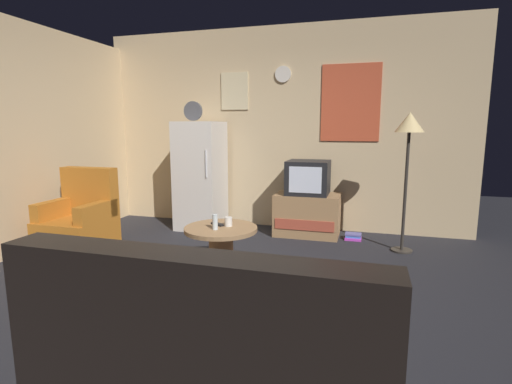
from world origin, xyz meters
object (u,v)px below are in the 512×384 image
Objects in this scene: wine_glass at (215,222)px; armchair at (80,223)px; tv_stand at (307,214)px; couch at (211,359)px; standing_lamp at (409,133)px; coffee_table at (221,250)px; fridge at (200,175)px; book_stack at (353,237)px; remote_control at (217,224)px; crt_tv at (308,177)px; mug_ceramic_white at (228,222)px.

armchair is at bearing 172.05° from wine_glass.
tv_stand is 3.44m from couch.
armchair is at bearing -163.67° from standing_lamp.
tv_stand is 0.49× the size of couch.
standing_lamp reaches higher than coffee_table.
tv_stand is at bearing 90.93° from couch.
standing_lamp is at bearing 69.95° from couch.
wine_glass is at bearing -61.72° from fridge.
fridge reaches higher than tv_stand.
book_stack is at bearing 52.78° from wine_glass.
fridge reaches higher than book_stack.
couch is at bearing -39.94° from remote_control.
crt_tv is 0.32× the size of couch.
coffee_table is 0.32m from wine_glass.
remote_control is (-0.67, -1.52, -0.30)m from crt_tv.
tv_stand is 0.87× the size of armchair.
book_stack is (3.01, 1.38, -0.30)m from armchair.
fridge is 1.84× the size of armchair.
standing_lamp is 7.71× the size of book_stack.
crt_tv reaches higher than remote_control.
remote_control is 0.09× the size of couch.
mug_ceramic_white is 0.12m from remote_control.
crt_tv is (1.51, 0.05, 0.02)m from fridge.
remote_control is at bearing -113.79° from tv_stand.
couch is at bearing -89.09° from crt_tv.
fridge is 1.11× the size of standing_lamp.
wine_glass is 1.90m from couch.
book_stack is at bearing 24.66° from armchair.
armchair reaches higher than remote_control.
crt_tv is at bearing 69.48° from wine_glass.
standing_lamp is 10.60× the size of wine_glass.
crt_tv is at bearing 90.91° from couch.
fridge is at bearing 122.92° from mug_ceramic_white.
mug_ceramic_white is (0.06, 0.06, 0.27)m from coffee_table.
mug_ceramic_white is 1.86m from armchair.
tv_stand is 1.82m from wine_glass.
coffee_table is 1.98m from couch.
wine_glass is at bearing -45.95° from remote_control.
remote_control is at bearing -2.85° from armchair.
fridge is at bearing 120.34° from coffee_table.
wine_glass reaches higher than remote_control.
crt_tv is at bearing 174.57° from book_stack.
book_stack is (0.61, -0.06, -0.24)m from tv_stand.
remote_control is at bearing 110.79° from couch.
crt_tv reaches higher than tv_stand.
mug_ceramic_white is at bearing 28.68° from remote_control.
crt_tv is 1.78m from coffee_table.
couch is (0.61, -1.92, -0.19)m from mug_ceramic_white.
remote_control is 2.06m from couch.
coffee_table reaches higher than book_stack.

